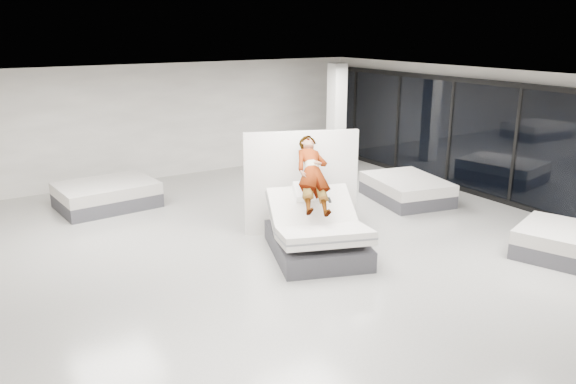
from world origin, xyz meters
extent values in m
plane|color=#AAA8A0|center=(0.00, 0.00, 0.00)|extent=(14.00, 14.00, 0.00)
plane|color=#252528|center=(0.00, 0.00, 3.20)|extent=(14.00, 14.00, 0.00)
cube|color=white|center=(0.00, 7.00, 1.60)|extent=(12.00, 0.04, 3.20)
cube|color=white|center=(6.00, 0.00, 1.60)|extent=(0.04, 14.00, 3.20)
cube|color=#38373C|center=(0.18, -0.02, 0.19)|extent=(2.25, 2.58, 0.38)
cube|color=white|center=(0.31, 0.35, 0.75)|extent=(1.88, 1.53, 0.76)
cube|color=slate|center=(0.31, 0.35, 0.75)|extent=(1.87, 1.46, 0.59)
cube|color=white|center=(0.00, -0.51, 0.57)|extent=(1.89, 1.58, 0.38)
cube|color=slate|center=(0.00, -0.51, 0.57)|extent=(1.91, 1.58, 0.18)
cube|color=white|center=(0.37, 0.52, 1.09)|extent=(0.71, 0.62, 0.35)
imported|color=slate|center=(0.28, 0.26, 1.31)|extent=(1.14, 1.66, 1.67)
cube|color=black|center=(0.37, -0.14, 1.08)|extent=(0.10, 0.15, 0.08)
cube|color=silver|center=(0.60, 1.16, 1.07)|extent=(2.23, 0.99, 2.15)
cube|color=#38373C|center=(4.05, 1.62, 0.16)|extent=(1.94, 2.35, 0.31)
cube|color=white|center=(4.05, 1.62, 0.44)|extent=(1.94, 2.35, 0.26)
cube|color=#38373C|center=(-2.39, 5.04, 0.16)|extent=(2.30, 1.80, 0.33)
cube|color=white|center=(-2.39, 5.04, 0.46)|extent=(2.30, 1.80, 0.27)
cube|color=silver|center=(4.00, 4.50, 1.60)|extent=(0.40, 0.40, 3.20)
cube|color=#1A202C|center=(5.90, 0.00, 1.45)|extent=(0.06, 13.40, 2.80)
cube|color=black|center=(5.90, 0.00, 0.06)|extent=(0.12, 13.40, 0.12)
cube|color=black|center=(5.90, 0.00, 2.86)|extent=(0.12, 13.40, 0.12)
cube|color=black|center=(5.90, 0.00, 1.45)|extent=(0.09, 0.08, 2.80)
cube|color=black|center=(5.90, 2.00, 1.45)|extent=(0.09, 0.08, 2.80)
cube|color=black|center=(5.90, 4.00, 1.45)|extent=(0.09, 0.08, 2.80)
cube|color=black|center=(5.90, 6.00, 1.45)|extent=(0.09, 0.08, 2.80)
camera|label=1|loc=(-5.56, -8.12, 4.15)|focal=35.00mm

